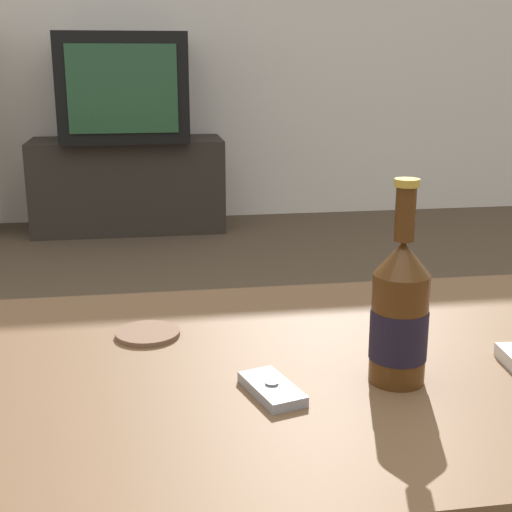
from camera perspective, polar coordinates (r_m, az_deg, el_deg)
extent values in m
cube|color=brown|center=(1.03, 0.37, -9.80)|extent=(1.27, 0.72, 0.04)
cube|color=#28231E|center=(3.73, -10.17, 5.64)|extent=(0.96, 0.39, 0.47)
cube|color=black|center=(3.68, -10.54, 13.16)|extent=(0.61, 0.53, 0.51)
cube|color=#234C2D|center=(3.41, -10.62, 13.00)|extent=(0.50, 0.01, 0.40)
cylinder|color=#47280F|center=(0.97, 11.35, -5.71)|extent=(0.08, 0.08, 0.15)
cylinder|color=black|center=(0.97, 11.33, -6.12)|extent=(0.08, 0.08, 0.07)
cone|color=#47280F|center=(0.94, 11.66, -0.14)|extent=(0.08, 0.08, 0.05)
cylinder|color=#47280F|center=(0.93, 11.86, 3.31)|extent=(0.03, 0.03, 0.07)
cylinder|color=#B79333|center=(0.92, 11.99, 5.76)|extent=(0.03, 0.03, 0.01)
cube|color=gray|center=(0.94, 1.13, -10.59)|extent=(0.08, 0.12, 0.01)
cylinder|color=slate|center=(0.94, 1.13, -10.13)|extent=(0.02, 0.02, 0.00)
cylinder|color=brown|center=(1.14, -8.65, -6.15)|extent=(0.10, 0.10, 0.01)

